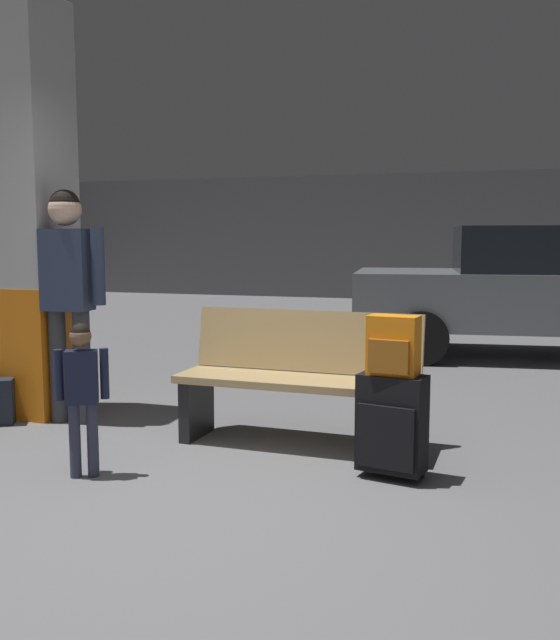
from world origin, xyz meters
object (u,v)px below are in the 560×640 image
object	(u,v)px
bench	(299,379)
backpack_bright	(393,346)
parked_car_near	(539,288)
structural_pillar	(28,212)
adult	(67,280)
suitcase	(392,424)
child	(82,383)

from	to	relation	value
bench	backpack_bright	distance (m)	0.92
parked_car_near	structural_pillar	bearing A→B (deg)	-134.50
bench	adult	size ratio (longest dim) A/B	0.94
structural_pillar	backpack_bright	distance (m)	3.12
suitcase	parked_car_near	world-z (taller)	parked_car_near
backpack_bright	suitcase	bearing A→B (deg)	122.19
bench	parked_car_near	size ratio (longest dim) A/B	0.38
backpack_bright	adult	size ratio (longest dim) A/B	0.20
bench	backpack_bright	bearing A→B (deg)	-35.62
suitcase	backpack_bright	size ratio (longest dim) A/B	1.78
suitcase	child	xyz separation A→B (m)	(-1.70, -0.51, 0.23)
backpack_bright	child	distance (m)	1.79
structural_pillar	suitcase	xyz separation A→B (m)	(2.93, -0.70, -1.26)
structural_pillar	suitcase	world-z (taller)	structural_pillar
adult	bench	bearing A→B (deg)	-0.66
bench	suitcase	xyz separation A→B (m)	(0.70, -0.50, -0.12)
structural_pillar	parked_car_near	distance (m)	5.65
structural_pillar	adult	bearing A→B (deg)	-21.37
backpack_bright	parked_car_near	bearing A→B (deg)	78.00
structural_pillar	adult	xyz separation A→B (m)	(0.45, -0.18, -0.51)
suitcase	parked_car_near	bearing A→B (deg)	78.00
structural_pillar	backpack_bright	world-z (taller)	structural_pillar
child	parked_car_near	bearing A→B (deg)	62.58
structural_pillar	bench	bearing A→B (deg)	-5.04
backpack_bright	adult	xyz separation A→B (m)	(-2.48, 0.52, 0.30)
structural_pillar	backpack_bright	size ratio (longest dim) A/B	9.34
suitcase	backpack_bright	xyz separation A→B (m)	(0.00, -0.00, 0.45)
child	adult	distance (m)	1.39
child	adult	xyz separation A→B (m)	(-0.78, 1.03, 0.52)
structural_pillar	adult	distance (m)	0.70
backpack_bright	parked_car_near	size ratio (longest dim) A/B	0.08
child	parked_car_near	size ratio (longest dim) A/B	0.21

